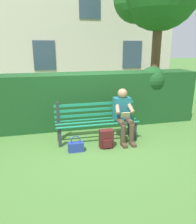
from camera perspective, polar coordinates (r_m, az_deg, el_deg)
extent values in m
plane|color=#477533|center=(5.28, -0.25, -7.07)|extent=(60.00, 60.00, 0.00)
cube|color=#2D3338|center=(5.31, 9.29, -4.63)|extent=(0.07, 0.07, 0.44)
cube|color=#2D3338|center=(4.93, -9.68, -6.33)|extent=(0.07, 0.07, 0.44)
cube|color=#2D3338|center=(5.59, 8.01, -3.46)|extent=(0.07, 0.07, 0.44)
cube|color=#2D3338|center=(5.24, -9.94, -4.96)|extent=(0.07, 0.07, 0.44)
cube|color=#1E8460|center=(5.32, -0.79, -1.74)|extent=(1.89, 0.06, 0.02)
cube|color=#1E8460|center=(5.12, -0.26, -2.48)|extent=(1.89, 0.06, 0.02)
cube|color=#1E8460|center=(4.92, 0.31, -3.27)|extent=(1.89, 0.06, 0.02)
cube|color=#2D3338|center=(5.48, 8.06, 1.27)|extent=(0.06, 0.06, 0.46)
cube|color=#2D3338|center=(5.12, -10.23, 0.06)|extent=(0.06, 0.06, 0.46)
cube|color=#1E8460|center=(5.27, -0.77, -0.65)|extent=(1.89, 0.02, 0.06)
cube|color=#1E8460|center=(5.24, -0.77, 0.70)|extent=(1.89, 0.02, 0.06)
cube|color=#1E8460|center=(5.20, -0.78, 2.06)|extent=(1.89, 0.02, 0.06)
cube|color=#1E6672|center=(5.22, 6.04, 0.91)|extent=(0.38, 0.22, 0.52)
sphere|color=#A57A5B|center=(5.11, 6.23, 4.72)|extent=(0.22, 0.22, 0.22)
cylinder|color=#473828|center=(5.13, 7.78, -2.22)|extent=(0.13, 0.42, 0.13)
cylinder|color=#473828|center=(5.07, 5.67, -2.40)|extent=(0.13, 0.42, 0.13)
cylinder|color=#473828|center=(5.04, 8.53, -5.65)|extent=(0.12, 0.12, 0.46)
cylinder|color=#473828|center=(4.97, 6.38, -5.89)|extent=(0.12, 0.12, 0.46)
cube|color=#473828|center=(5.05, 8.77, -8.03)|extent=(0.10, 0.24, 0.07)
cube|color=#473828|center=(4.98, 6.62, -8.29)|extent=(0.10, 0.24, 0.07)
cylinder|color=#A57A5B|center=(5.13, 8.16, 1.25)|extent=(0.14, 0.32, 0.26)
cylinder|color=#A57A5B|center=(5.03, 4.97, 1.05)|extent=(0.14, 0.32, 0.26)
cube|color=beige|center=(5.00, 6.99, -0.74)|extent=(0.20, 0.07, 0.13)
cube|color=#19471E|center=(6.09, -2.30, 3.21)|extent=(5.90, 0.80, 1.42)
sphere|color=#19471E|center=(6.46, 13.62, 8.04)|extent=(0.72, 0.72, 0.72)
sphere|color=#19471E|center=(5.98, -16.59, 6.46)|extent=(0.64, 0.64, 0.64)
cylinder|color=brown|center=(8.14, 14.34, 12.19)|extent=(0.31, 0.31, 3.12)
cube|color=beige|center=(11.74, -3.75, 21.15)|extent=(7.83, 3.19, 6.09)
cube|color=#334756|center=(10.69, 8.69, 14.25)|extent=(0.90, 0.04, 1.20)
cube|color=#334756|center=(9.92, -13.47, 13.82)|extent=(0.90, 0.04, 1.20)
cube|color=#334756|center=(10.25, -2.11, 25.94)|extent=(0.90, 0.04, 1.20)
cube|color=#4C1919|center=(4.85, 2.11, -6.80)|extent=(0.29, 0.16, 0.40)
cube|color=#4C1919|center=(4.79, 2.43, -8.14)|extent=(0.21, 0.04, 0.17)
cylinder|color=#4C1919|center=(4.95, 2.80, -6.05)|extent=(0.04, 0.04, 0.24)
cylinder|color=#4C1919|center=(4.90, 0.81, -6.24)|extent=(0.04, 0.04, 0.24)
cube|color=navy|center=(4.73, -5.64, -8.82)|extent=(0.32, 0.14, 0.20)
torus|color=navy|center=(4.66, -5.70, -7.16)|extent=(0.20, 0.02, 0.20)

